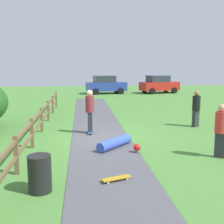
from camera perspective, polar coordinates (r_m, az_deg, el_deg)
ground_plane at (r=12.04m, az=-2.31°, el=-5.08°), size 60.00×60.00×0.00m
asphalt_path at (r=12.03m, az=-2.31°, el=-5.04°), size 2.40×28.00×0.02m
wooden_fence at (r=12.00m, az=-14.82°, el=-2.17°), size 0.12×18.12×1.10m
trash_bin at (r=7.13m, az=-14.34°, el=-11.92°), size 0.56×0.56×0.90m
skater_riding at (r=12.48m, az=-4.47°, el=0.58°), size 0.39×0.80×1.93m
skater_fallen at (r=10.39m, az=0.88°, el=-6.28°), size 1.54×1.53×0.36m
skateboard_loose at (r=7.60m, az=0.91°, el=-13.19°), size 0.82×0.46×0.08m
bystander_black at (r=14.48m, az=16.58°, el=0.98°), size 0.52×0.52×1.78m
bystander_red at (r=9.88m, az=21.02°, el=-3.08°), size 0.52×0.52×1.77m
parked_car_blue at (r=30.39m, az=-1.25°, el=5.52°), size 4.41×2.49×1.92m
parked_car_red at (r=31.43m, az=9.45°, el=5.52°), size 4.50×2.79×1.92m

